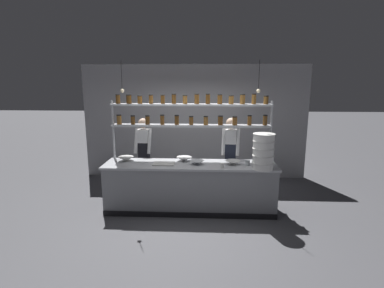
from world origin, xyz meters
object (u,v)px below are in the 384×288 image
cutting_board (164,164)px  serving_cup_by_board (248,163)px  prep_bowl_near_left (197,162)px  prep_bowl_near_right (126,159)px  chef_center (230,153)px  prep_bowl_center_back (184,159)px  serving_cup_front (222,166)px  spice_shelf_unit (191,116)px  prep_bowl_center_front (233,163)px  chef_left (144,151)px  container_stack (263,152)px

cutting_board → serving_cup_by_board: 1.55m
prep_bowl_near_left → prep_bowl_near_right: (-1.39, 0.19, 0.00)m
chef_center → serving_cup_by_board: (0.26, -0.68, -0.03)m
chef_center → prep_bowl_center_back: 1.02m
serving_cup_front → serving_cup_by_board: bearing=22.4°
cutting_board → prep_bowl_center_back: 0.45m
spice_shelf_unit → prep_bowl_center_front: spice_shelf_unit is taller
prep_bowl_center_front → serving_cup_by_board: 0.27m
spice_shelf_unit → serving_cup_by_board: bearing=-20.6°
prep_bowl_near_left → serving_cup_by_board: serving_cup_by_board is taller
chef_center → prep_bowl_center_front: chef_center is taller
chef_left → prep_bowl_near_left: size_ratio=6.23×
prep_bowl_center_front → prep_bowl_center_back: (-0.93, 0.21, 0.00)m
spice_shelf_unit → serving_cup_front: size_ratio=35.17×
prep_bowl_near_left → serving_cup_front: (0.46, -0.22, 0.01)m
chef_center → serving_cup_by_board: bearing=-61.9°
prep_bowl_near_left → prep_bowl_center_back: prep_bowl_center_back is taller
container_stack → prep_bowl_center_back: bearing=161.3°
prep_bowl_near_left → prep_bowl_center_front: bearing=1.6°
chef_center → serving_cup_front: (-0.21, -0.87, -0.03)m
prep_bowl_near_left → prep_bowl_center_front: 0.67m
prep_bowl_near_left → serving_cup_front: serving_cup_front is taller
cutting_board → prep_bowl_center_front: bearing=2.3°
container_stack → prep_bowl_center_front: container_stack is taller
container_stack → serving_cup_by_board: 0.42m
spice_shelf_unit → serving_cup_front: spice_shelf_unit is taller
cutting_board → prep_bowl_center_front: size_ratio=1.41×
spice_shelf_unit → prep_bowl_near_left: spice_shelf_unit is taller
prep_bowl_center_front → prep_bowl_near_left: bearing=-178.4°
prep_bowl_near_right → serving_cup_front: serving_cup_front is taller
chef_left → serving_cup_by_board: bearing=-17.3°
serving_cup_front → cutting_board: bearing=169.9°
chef_left → prep_bowl_near_right: 0.67m
spice_shelf_unit → prep_bowl_center_back: size_ratio=10.51×
prep_bowl_center_back → cutting_board: bearing=-144.1°
spice_shelf_unit → cutting_board: spice_shelf_unit is taller
serving_cup_by_board → prep_bowl_near_left: bearing=178.3°
prep_bowl_near_left → prep_bowl_near_right: bearing=172.2°
container_stack → spice_shelf_unit: bearing=154.3°
spice_shelf_unit → cutting_board: 1.07m
serving_cup_by_board → serving_cup_front: bearing=-157.6°
prep_bowl_near_left → chef_center: bearing=43.9°
prep_bowl_center_back → prep_bowl_near_right: bearing=-178.0°
prep_bowl_center_back → chef_center: bearing=24.3°
cutting_board → prep_bowl_near_left: size_ratio=1.48×
chef_center → prep_bowl_near_right: chef_center is taller
chef_left → prep_bowl_center_front: 2.01m
serving_cup_front → prep_bowl_near_left: bearing=154.0°
container_stack → prep_bowl_near_left: container_stack is taller
chef_center → spice_shelf_unit: bearing=-153.6°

